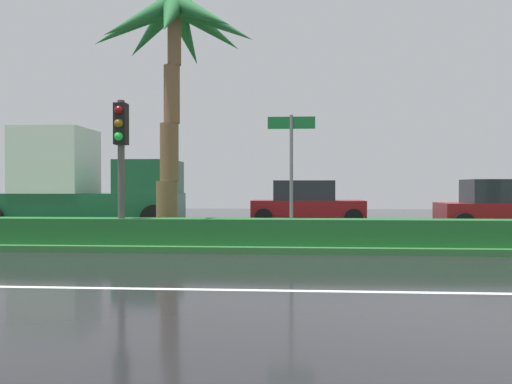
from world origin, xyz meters
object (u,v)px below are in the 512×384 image
palm_tree_mid_left (175,40)px  car_in_traffic_second (506,207)px  street_name_sign (291,161)px  traffic_signal_median_left (121,145)px  box_truck_lead (84,185)px  car_in_traffic_leading (306,204)px

palm_tree_mid_left → car_in_traffic_second: palm_tree_mid_left is taller
palm_tree_mid_left → street_name_sign: palm_tree_mid_left is taller
palm_tree_mid_left → car_in_traffic_second: bearing=23.4°
traffic_signal_median_left → car_in_traffic_second: (10.83, 5.61, -1.62)m
palm_tree_mid_left → box_truck_lead: bearing=134.1°
palm_tree_mid_left → car_in_traffic_leading: bearing=64.0°
traffic_signal_median_left → box_truck_lead: size_ratio=0.52×
palm_tree_mid_left → traffic_signal_median_left: (-0.97, -1.33, -2.76)m
street_name_sign → car_in_traffic_second: 8.79m
traffic_signal_median_left → car_in_traffic_second: traffic_signal_median_left is taller
traffic_signal_median_left → street_name_sign: 3.97m
palm_tree_mid_left → box_truck_lead: (-4.11, 4.24, -3.67)m
palm_tree_mid_left → box_truck_lead: 6.95m
palm_tree_mid_left → car_in_traffic_second: 11.61m
car_in_traffic_leading → car_in_traffic_second: (6.35, -2.93, 0.00)m
palm_tree_mid_left → car_in_traffic_leading: size_ratio=1.50×
traffic_signal_median_left → car_in_traffic_second: 12.30m
street_name_sign → car_in_traffic_second: size_ratio=0.70×
street_name_sign → car_in_traffic_second: (6.89, 5.30, -1.25)m
traffic_signal_median_left → car_in_traffic_second: bearing=27.4°
box_truck_lead → car_in_traffic_leading: box_truck_lead is taller
palm_tree_mid_left → car_in_traffic_second: size_ratio=1.50×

